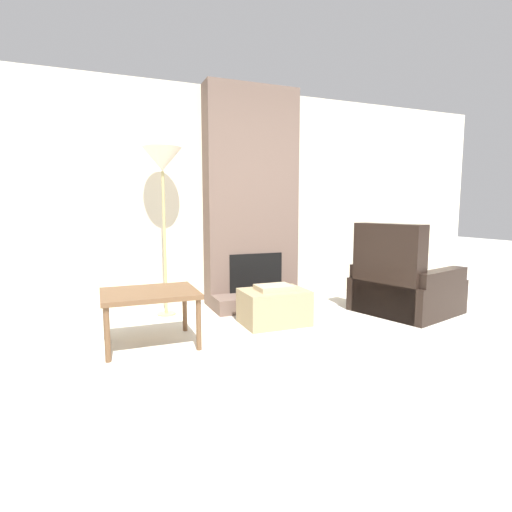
{
  "coord_description": "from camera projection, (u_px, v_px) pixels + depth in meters",
  "views": [
    {
      "loc": [
        -1.76,
        -2.08,
        1.18
      ],
      "look_at": [
        0.0,
        2.34,
        0.6
      ],
      "focal_mm": 28.0,
      "sensor_mm": 36.0,
      "label": 1
    }
  ],
  "objects": [
    {
      "name": "fireplace",
      "position": [
        252.0,
        205.0,
        4.83
      ],
      "size": [
        1.14,
        0.68,
        2.6
      ],
      "color": "brown",
      "rests_on": "ground_plane"
    },
    {
      "name": "side_table",
      "position": [
        150.0,
        297.0,
        3.4
      ],
      "size": [
        0.79,
        0.64,
        0.47
      ],
      "color": "brown",
      "rests_on": "ground_plane"
    },
    {
      "name": "ottoman",
      "position": [
        274.0,
        306.0,
        4.05
      ],
      "size": [
        0.65,
        0.48,
        0.4
      ],
      "color": "#998460",
      "rests_on": "ground_plane"
    },
    {
      "name": "floor_lamp_left",
      "position": [
        162.0,
        165.0,
        4.23
      ],
      "size": [
        0.41,
        0.41,
        1.81
      ],
      "color": "tan",
      "rests_on": "ground_plane"
    },
    {
      "name": "wall_back",
      "position": [
        246.0,
        198.0,
        5.01
      ],
      "size": [
        7.2,
        0.06,
        2.6
      ],
      "primitive_type": "cube",
      "color": "beige",
      "rests_on": "ground_plane"
    },
    {
      "name": "ground_plane",
      "position": [
        384.0,
        382.0,
        2.71
      ],
      "size": [
        24.0,
        24.0,
        0.0
      ],
      "primitive_type": "plane",
      "color": "beige"
    },
    {
      "name": "armchair",
      "position": [
        402.0,
        288.0,
        4.47
      ],
      "size": [
        1.17,
        1.16,
        1.01
      ],
      "rotation": [
        0.0,
        0.0,
        1.85
      ],
      "color": "black",
      "rests_on": "ground_plane"
    }
  ]
}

